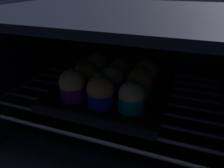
{
  "coord_description": "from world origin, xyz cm",
  "views": [
    {
      "loc": [
        18.12,
        -27.24,
        41.59
      ],
      "look_at": [
        0.0,
        20.55,
        17.22
      ],
      "focal_mm": 35.62,
      "sensor_mm": 36.0,
      "label": 1
    }
  ],
  "objects_px": {
    "muffin_row0_col0": "(72,85)",
    "muffin_row1_col1": "(114,79)",
    "muffin_row1_col0": "(85,75)",
    "muffin_row2_col1": "(122,71)",
    "baking_tray": "(112,93)",
    "muffin_row2_col2": "(146,73)",
    "muffin_row0_col2": "(132,97)",
    "muffin_row1_col2": "(139,83)",
    "muffin_row2_col0": "(97,66)",
    "muffin_row0_col1": "(101,91)"
  },
  "relations": [
    {
      "from": "muffin_row0_col0",
      "to": "muffin_row1_col2",
      "type": "height_order",
      "value": "same"
    },
    {
      "from": "muffin_row2_col1",
      "to": "muffin_row0_col1",
      "type": "bearing_deg",
      "value": -90.9
    },
    {
      "from": "baking_tray",
      "to": "muffin_row2_col2",
      "type": "height_order",
      "value": "muffin_row2_col2"
    },
    {
      "from": "muffin_row1_col1",
      "to": "muffin_row1_col2",
      "type": "xyz_separation_m",
      "value": [
        0.07,
        -0.0,
        0.0
      ]
    },
    {
      "from": "muffin_row0_col0",
      "to": "muffin_row1_col0",
      "type": "bearing_deg",
      "value": 90.88
    },
    {
      "from": "muffin_row1_col2",
      "to": "muffin_row0_col0",
      "type": "bearing_deg",
      "value": -154.24
    },
    {
      "from": "muffin_row0_col0",
      "to": "muffin_row2_col0",
      "type": "relative_size",
      "value": 1.07
    },
    {
      "from": "muffin_row1_col1",
      "to": "muffin_row2_col1",
      "type": "distance_m",
      "value": 0.07
    },
    {
      "from": "muffin_row0_col0",
      "to": "muffin_row2_col2",
      "type": "height_order",
      "value": "muffin_row0_col0"
    },
    {
      "from": "muffin_row0_col1",
      "to": "muffin_row2_col0",
      "type": "relative_size",
      "value": 1.06
    },
    {
      "from": "baking_tray",
      "to": "muffin_row2_col0",
      "type": "distance_m",
      "value": 0.11
    },
    {
      "from": "muffin_row1_col1",
      "to": "muffin_row1_col2",
      "type": "bearing_deg",
      "value": -2.55
    },
    {
      "from": "baking_tray",
      "to": "muffin_row1_col1",
      "type": "xyz_separation_m",
      "value": [
        0.0,
        0.0,
        0.04
      ]
    },
    {
      "from": "muffin_row2_col1",
      "to": "muffin_row0_col2",
      "type": "bearing_deg",
      "value": -63.47
    },
    {
      "from": "muffin_row1_col2",
      "to": "muffin_row2_col2",
      "type": "bearing_deg",
      "value": 89.75
    },
    {
      "from": "muffin_row0_col0",
      "to": "muffin_row1_col1",
      "type": "xyz_separation_m",
      "value": [
        0.08,
        0.07,
        -0.0
      ]
    },
    {
      "from": "muffin_row2_col0",
      "to": "muffin_row2_col2",
      "type": "distance_m",
      "value": 0.14
    },
    {
      "from": "muffin_row1_col2",
      "to": "muffin_row2_col0",
      "type": "bearing_deg",
      "value": 153.99
    },
    {
      "from": "baking_tray",
      "to": "muffin_row1_col1",
      "type": "height_order",
      "value": "muffin_row1_col1"
    },
    {
      "from": "muffin_row1_col0",
      "to": "muffin_row2_col0",
      "type": "distance_m",
      "value": 0.07
    },
    {
      "from": "muffin_row0_col1",
      "to": "muffin_row0_col0",
      "type": "bearing_deg",
      "value": 176.71
    },
    {
      "from": "muffin_row1_col0",
      "to": "muffin_row2_col2",
      "type": "relative_size",
      "value": 1.05
    },
    {
      "from": "baking_tray",
      "to": "muffin_row2_col2",
      "type": "relative_size",
      "value": 3.94
    },
    {
      "from": "muffin_row2_col2",
      "to": "muffin_row1_col2",
      "type": "bearing_deg",
      "value": -90.25
    },
    {
      "from": "muffin_row0_col1",
      "to": "muffin_row1_col0",
      "type": "relative_size",
      "value": 1.04
    },
    {
      "from": "muffin_row1_col1",
      "to": "muffin_row1_col0",
      "type": "bearing_deg",
      "value": -177.28
    },
    {
      "from": "muffin_row1_col1",
      "to": "muffin_row2_col2",
      "type": "height_order",
      "value": "muffin_row1_col1"
    },
    {
      "from": "muffin_row0_col0",
      "to": "muffin_row2_col0",
      "type": "bearing_deg",
      "value": 89.63
    },
    {
      "from": "muffin_row0_col0",
      "to": "baking_tray",
      "type": "bearing_deg",
      "value": 43.19
    },
    {
      "from": "muffin_row0_col0",
      "to": "muffin_row0_col2",
      "type": "height_order",
      "value": "muffin_row0_col0"
    },
    {
      "from": "muffin_row0_col0",
      "to": "muffin_row0_col2",
      "type": "xyz_separation_m",
      "value": [
        0.15,
        0.0,
        -0.0
      ]
    },
    {
      "from": "muffin_row1_col0",
      "to": "muffin_row2_col1",
      "type": "xyz_separation_m",
      "value": [
        0.08,
        0.07,
        -0.0
      ]
    },
    {
      "from": "muffin_row0_col0",
      "to": "muffin_row2_col2",
      "type": "xyz_separation_m",
      "value": [
        0.15,
        0.14,
        -0.0
      ]
    },
    {
      "from": "muffin_row0_col2",
      "to": "muffin_row1_col1",
      "type": "height_order",
      "value": "muffin_row1_col1"
    },
    {
      "from": "muffin_row1_col0",
      "to": "muffin_row2_col0",
      "type": "height_order",
      "value": "muffin_row1_col0"
    },
    {
      "from": "muffin_row0_col0",
      "to": "muffin_row2_col2",
      "type": "bearing_deg",
      "value": 43.68
    },
    {
      "from": "muffin_row0_col2",
      "to": "muffin_row0_col1",
      "type": "bearing_deg",
      "value": -175.33
    },
    {
      "from": "muffin_row1_col1",
      "to": "muffin_row2_col1",
      "type": "relative_size",
      "value": 1.04
    },
    {
      "from": "muffin_row2_col2",
      "to": "muffin_row0_col0",
      "type": "bearing_deg",
      "value": -136.32
    },
    {
      "from": "muffin_row1_col1",
      "to": "muffin_row1_col2",
      "type": "height_order",
      "value": "muffin_row1_col2"
    },
    {
      "from": "muffin_row0_col2",
      "to": "muffin_row2_col0",
      "type": "height_order",
      "value": "muffin_row2_col0"
    },
    {
      "from": "muffin_row0_col1",
      "to": "muffin_row1_col2",
      "type": "bearing_deg",
      "value": 46.69
    },
    {
      "from": "baking_tray",
      "to": "muffin_row1_col1",
      "type": "bearing_deg",
      "value": 47.51
    },
    {
      "from": "muffin_row0_col0",
      "to": "muffin_row2_col1",
      "type": "height_order",
      "value": "muffin_row0_col0"
    },
    {
      "from": "muffin_row2_col0",
      "to": "muffin_row2_col1",
      "type": "height_order",
      "value": "muffin_row2_col0"
    },
    {
      "from": "muffin_row0_col1",
      "to": "muffin_row0_col2",
      "type": "xyz_separation_m",
      "value": [
        0.07,
        0.01,
        -0.0
      ]
    },
    {
      "from": "muffin_row1_col0",
      "to": "muffin_row2_col2",
      "type": "distance_m",
      "value": 0.16
    },
    {
      "from": "muffin_row0_col1",
      "to": "muffin_row1_col1",
      "type": "bearing_deg",
      "value": 88.28
    },
    {
      "from": "muffin_row2_col1",
      "to": "muffin_row2_col2",
      "type": "height_order",
      "value": "muffin_row2_col2"
    },
    {
      "from": "muffin_row0_col1",
      "to": "muffin_row2_col0",
      "type": "distance_m",
      "value": 0.16
    }
  ]
}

